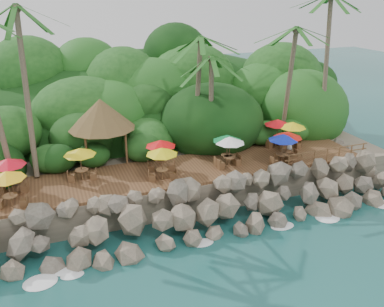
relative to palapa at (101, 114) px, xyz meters
name	(u,v)px	position (x,y,z in m)	size (l,w,h in m)	color
ground	(227,240)	(5.55, -9.88, -5.79)	(140.00, 140.00, 0.00)	#19514F
land_base	(155,139)	(5.55, 6.12, -4.74)	(32.00, 25.20, 2.10)	gray
jungle_hill	(137,126)	(5.55, 13.62, -5.79)	(44.80, 28.00, 15.40)	#143811
seawall	(214,208)	(5.55, -7.88, -4.64)	(29.00, 4.00, 2.30)	gray
terrace	(192,169)	(5.55, -3.88, -3.59)	(26.00, 5.00, 0.20)	brown
jungle_foliage	(158,153)	(5.55, 5.12, -5.79)	(44.00, 16.00, 12.00)	#143811
foam_line	(225,237)	(5.55, -9.58, -5.76)	(25.20, 0.80, 0.06)	white
palms	(187,23)	(6.16, -1.16, 6.16)	(30.80, 7.55, 12.70)	brown
palapa	(101,114)	(0.00, 0.00, 0.00)	(4.84, 4.84, 4.60)	brown
dining_clusters	(192,144)	(5.45, -4.17, -1.59)	(22.48, 5.32, 2.29)	brown
railing	(327,154)	(15.28, -6.23, -2.88)	(7.20, 0.10, 1.00)	brown
waiter	(290,145)	(13.21, -4.42, -2.59)	(0.65, 0.43, 1.79)	silver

